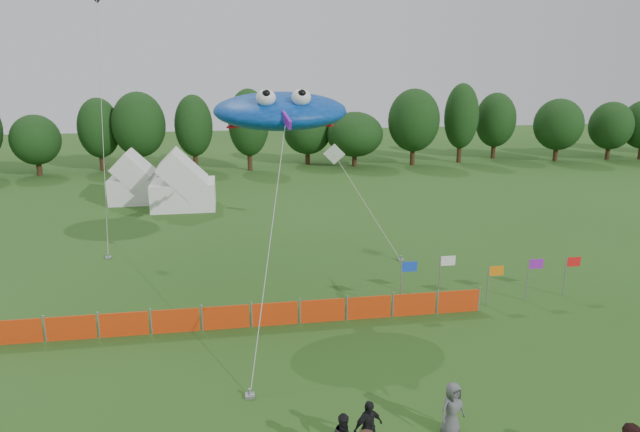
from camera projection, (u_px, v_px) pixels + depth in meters
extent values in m
cylinder|color=#382314|center=(39.00, 166.00, 54.99)|extent=(0.50, 0.50, 1.91)
ellipsoid|color=black|center=(36.00, 140.00, 54.35)|extent=(4.61, 4.61, 4.30)
cylinder|color=#382314|center=(102.00, 159.00, 57.42)|extent=(0.50, 0.50, 2.38)
ellipsoid|color=black|center=(99.00, 128.00, 56.62)|extent=(4.09, 4.09, 5.35)
cylinder|color=#382314|center=(142.00, 158.00, 57.23)|extent=(0.50, 0.50, 2.57)
ellipsoid|color=black|center=(139.00, 125.00, 56.36)|extent=(5.20, 5.20, 5.79)
cylinder|color=#382314|center=(195.00, 157.00, 58.02)|extent=(0.50, 0.50, 2.46)
ellipsoid|color=black|center=(194.00, 126.00, 57.18)|extent=(3.78, 3.78, 5.55)
cylinder|color=#382314|center=(250.00, 157.00, 57.50)|extent=(0.50, 0.50, 2.66)
ellipsoid|color=black|center=(249.00, 123.00, 56.60)|extent=(4.05, 4.05, 5.99)
cylinder|color=#382314|center=(308.00, 155.00, 61.06)|extent=(0.50, 0.50, 1.98)
ellipsoid|color=black|center=(307.00, 131.00, 60.38)|extent=(5.06, 5.06, 4.46)
cylinder|color=#382314|center=(354.00, 157.00, 59.93)|extent=(0.50, 0.50, 1.86)
ellipsoid|color=black|center=(355.00, 134.00, 59.30)|extent=(5.86, 5.86, 4.18)
cylinder|color=#382314|center=(413.00, 153.00, 60.64)|extent=(0.50, 0.50, 2.62)
ellipsoid|color=black|center=(414.00, 120.00, 59.75)|extent=(5.41, 5.41, 5.89)
cylinder|color=#382314|center=(459.00, 150.00, 62.06)|extent=(0.50, 0.50, 2.78)
ellipsoid|color=black|center=(461.00, 116.00, 61.12)|extent=(3.67, 3.67, 6.26)
cylinder|color=#382314|center=(493.00, 148.00, 64.67)|extent=(0.50, 0.50, 2.42)
ellipsoid|color=black|center=(496.00, 120.00, 63.85)|extent=(4.46, 4.46, 5.44)
cylinder|color=#382314|center=(556.00, 151.00, 63.01)|extent=(0.50, 0.50, 2.24)
ellipsoid|color=black|center=(559.00, 124.00, 62.26)|extent=(5.26, 5.26, 5.03)
cylinder|color=#382314|center=(608.00, 150.00, 64.05)|extent=(0.50, 0.50, 2.10)
ellipsoid|color=black|center=(611.00, 126.00, 63.34)|extent=(4.74, 4.74, 4.73)
cube|color=silver|center=(135.00, 189.00, 44.61)|extent=(3.55, 3.55, 1.95)
cube|color=white|center=(184.00, 195.00, 42.62)|extent=(4.61, 3.69, 2.03)
cube|color=red|center=(16.00, 332.00, 21.98)|extent=(1.90, 0.06, 1.00)
cube|color=red|center=(71.00, 328.00, 22.29)|extent=(1.90, 0.06, 1.00)
cube|color=red|center=(124.00, 324.00, 22.60)|extent=(1.90, 0.06, 1.00)
cube|color=red|center=(176.00, 321.00, 22.91)|extent=(1.90, 0.06, 1.00)
cube|color=red|center=(226.00, 317.00, 23.23)|extent=(1.90, 0.06, 1.00)
cube|color=red|center=(275.00, 314.00, 23.54)|extent=(1.90, 0.06, 1.00)
cube|color=red|center=(322.00, 311.00, 23.85)|extent=(1.90, 0.06, 1.00)
cube|color=red|center=(369.00, 307.00, 24.16)|extent=(1.90, 0.06, 1.00)
cube|color=red|center=(414.00, 304.00, 24.47)|extent=(1.90, 0.06, 1.00)
cube|color=red|center=(458.00, 301.00, 24.79)|extent=(1.90, 0.06, 1.00)
cylinder|color=gray|center=(401.00, 287.00, 24.76)|extent=(0.06, 0.06, 2.26)
cube|color=blue|center=(409.00, 267.00, 24.58)|extent=(0.70, 0.02, 0.45)
cylinder|color=gray|center=(439.00, 279.00, 25.67)|extent=(0.06, 0.06, 2.19)
cube|color=white|center=(448.00, 261.00, 25.50)|extent=(0.70, 0.02, 0.45)
cylinder|color=gray|center=(488.00, 286.00, 25.36)|extent=(0.06, 0.06, 1.85)
cube|color=orange|center=(496.00, 271.00, 25.23)|extent=(0.70, 0.02, 0.45)
cylinder|color=gray|center=(527.00, 280.00, 25.84)|extent=(0.06, 0.06, 1.99)
cube|color=purple|center=(536.00, 264.00, 25.69)|extent=(0.70, 0.02, 0.45)
cylinder|color=gray|center=(565.00, 277.00, 26.38)|extent=(0.06, 0.06, 1.90)
cube|color=red|center=(574.00, 262.00, 26.25)|extent=(0.70, 0.02, 0.45)
imported|color=black|center=(368.00, 428.00, 15.69)|extent=(1.03, 0.74, 1.63)
imported|color=#535458|center=(452.00, 409.00, 16.50)|extent=(0.94, 0.76, 1.66)
ellipsoid|color=blue|center=(281.00, 111.00, 24.87)|extent=(6.07, 4.74, 2.05)
sphere|color=white|center=(266.00, 98.00, 23.38)|extent=(0.82, 0.82, 0.82)
sphere|color=white|center=(301.00, 97.00, 23.61)|extent=(0.82, 0.82, 0.82)
ellipsoid|color=#B50913|center=(245.00, 123.00, 24.95)|extent=(1.72, 0.75, 0.27)
ellipsoid|color=#B50913|center=(316.00, 122.00, 25.44)|extent=(1.72, 0.75, 0.27)
cube|color=purple|center=(286.00, 120.00, 22.78)|extent=(0.37, 0.96, 0.70)
cylinder|color=#A5A5A5|center=(270.00, 245.00, 20.84)|extent=(2.03, 6.71, 8.24)
cube|color=gray|center=(250.00, 396.00, 18.55)|extent=(0.30, 0.30, 0.10)
cube|color=white|center=(334.00, 154.00, 35.07)|extent=(1.33, 0.37, 1.33)
cylinder|color=#A5A5A5|center=(366.00, 204.00, 33.22)|extent=(2.74, 5.73, 5.13)
cube|color=gray|center=(401.00, 260.00, 31.37)|extent=(0.30, 0.30, 0.10)
cylinder|color=#A5A5A5|center=(102.00, 119.00, 33.91)|extent=(1.02, 8.73, 14.63)
cube|color=gray|center=(108.00, 258.00, 31.73)|extent=(0.30, 0.30, 0.10)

